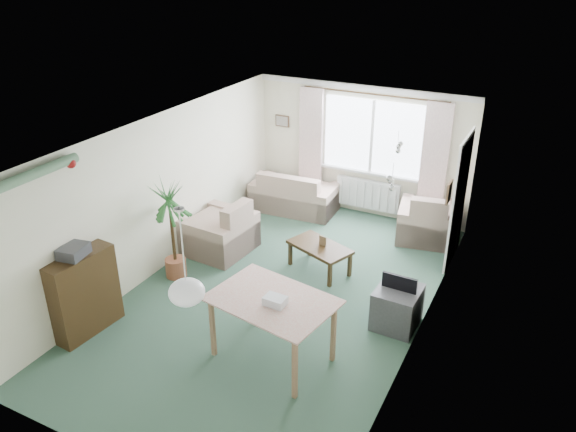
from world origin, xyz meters
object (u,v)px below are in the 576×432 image
at_px(sofa, 294,191).
at_px(bookshelf, 84,294).
at_px(coffee_table, 320,258).
at_px(houseplant, 172,230).
at_px(pet_bed, 391,320).
at_px(dining_table, 273,330).
at_px(armchair_corner, 429,215).
at_px(tv_cube, 397,307).
at_px(armchair_left, 219,225).

relative_size(sofa, bookshelf, 1.41).
relative_size(coffee_table, houseplant, 0.61).
relative_size(coffee_table, pet_bed, 1.70).
bearing_deg(coffee_table, sofa, 126.03).
xyz_separation_m(coffee_table, houseplant, (-1.88, -1.13, 0.57)).
bearing_deg(dining_table, houseplant, 155.60).
height_order(houseplant, pet_bed, houseplant).
height_order(armchair_corner, coffee_table, armchair_corner).
height_order(sofa, tv_cube, sofa).
relative_size(armchair_corner, houseplant, 0.62).
bearing_deg(coffee_table, pet_bed, -30.16).
distance_m(armchair_left, dining_table, 2.85).
height_order(armchair_left, tv_cube, armchair_left).
height_order(houseplant, tv_cube, houseplant).
distance_m(bookshelf, tv_cube, 4.03).
distance_m(armchair_corner, tv_cube, 2.64).
height_order(sofa, dining_table, dining_table).
bearing_deg(dining_table, armchair_corner, 77.21).
height_order(sofa, armchair_left, armchair_left).
distance_m(armchair_left, tv_cube, 3.27).
bearing_deg(armchair_left, sofa, 173.01).
xyz_separation_m(houseplant, tv_cube, (3.35, 0.31, -0.51)).
bearing_deg(armchair_corner, armchair_left, 23.40).
bearing_deg(houseplant, coffee_table, 31.05).
distance_m(sofa, armchair_left, 2.02).
bearing_deg(sofa, pet_bed, 132.58).
distance_m(armchair_corner, pet_bed, 2.65).
bearing_deg(armchair_left, houseplant, -4.25).
distance_m(armchair_corner, coffee_table, 2.19).
height_order(bookshelf, houseplant, houseplant).
height_order(houseplant, dining_table, houseplant).
bearing_deg(pet_bed, houseplant, -174.55).
relative_size(bookshelf, houseplant, 0.70).
distance_m(sofa, bookshelf, 4.62).
relative_size(coffee_table, tv_cube, 1.58).
distance_m(sofa, houseplant, 3.03).
xyz_separation_m(houseplant, pet_bed, (3.29, 0.31, -0.73)).
bearing_deg(sofa, armchair_corner, 176.05).
relative_size(dining_table, tv_cube, 2.18).
xyz_separation_m(coffee_table, pet_bed, (1.41, -0.82, -0.16)).
relative_size(sofa, tv_cube, 2.59).
distance_m(armchair_corner, dining_table, 4.03).
height_order(coffee_table, houseplant, houseplant).
xyz_separation_m(armchair_corner, armchair_left, (-2.95, -1.95, 0.01)).
xyz_separation_m(armchair_left, tv_cube, (3.20, -0.67, -0.18)).
bearing_deg(dining_table, pet_bed, 50.57).
height_order(armchair_corner, tv_cube, armchair_corner).
bearing_deg(pet_bed, armchair_corner, 94.10).
xyz_separation_m(bookshelf, houseplant, (0.19, 1.59, 0.23)).
distance_m(armchair_left, pet_bed, 3.23).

